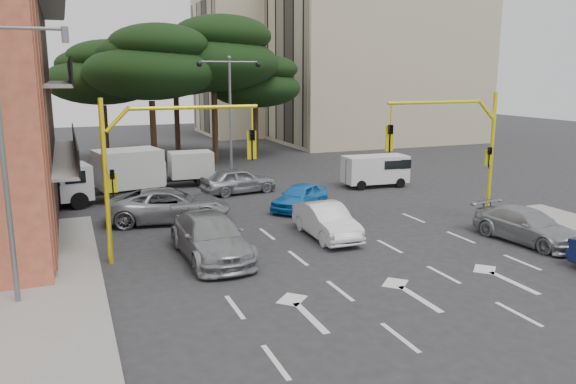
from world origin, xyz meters
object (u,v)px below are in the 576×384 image
car_silver_cross_a (170,205)px  van_white (375,171)px  car_silver_parked (527,226)px  street_lamp_center (230,96)px  street_lamp_left (10,149)px  box_truck_a (110,176)px  car_silver_wagon (211,237)px  car_silver_cross_b (239,180)px  box_truck_b (178,169)px  signal_mast_right (461,140)px  car_white_hatch (326,221)px  car_blue_compact (300,197)px  signal_mast_left (156,156)px

car_silver_cross_a → van_white: size_ratio=1.45×
car_silver_parked → street_lamp_center: bearing=106.0°
street_lamp_left → box_truck_a: bearing=75.5°
car_silver_wagon → car_silver_parked: car_silver_wagon is taller
car_silver_cross_b → box_truck_b: 4.39m
street_lamp_center → car_silver_parked: bearing=-66.6°
car_silver_cross_a → box_truck_b: box_truck_b is taller
signal_mast_right → van_white: (0.92, 9.01, -2.91)m
car_white_hatch → box_truck_b: box_truck_b is taller
car_blue_compact → car_silver_cross_b: 5.31m
signal_mast_right → signal_mast_left: size_ratio=1.00×
signal_mast_left → car_silver_wagon: bearing=-20.7°
car_silver_cross_b → car_silver_parked: size_ratio=0.93×
car_silver_wagon → box_truck_b: 14.26m
street_lamp_left → signal_mast_left: bearing=33.7°
signal_mast_right → box_truck_b: size_ratio=1.39×
box_truck_a → car_silver_cross_a: bearing=-169.5°
signal_mast_left → car_silver_parked: bearing=-13.7°
street_lamp_center → car_silver_parked: street_lamp_center is taller
box_truck_a → car_white_hatch: bearing=-154.6°
street_lamp_left → street_lamp_center: street_lamp_left is taller
car_silver_cross_a → car_silver_parked: size_ratio=1.19×
signal_mast_left → box_truck_b: 14.19m
car_silver_wagon → box_truck_a: box_truck_a is taller
street_lamp_center → car_blue_compact: street_lamp_center is taller
signal_mast_right → car_blue_compact: bearing=137.9°
street_lamp_left → car_white_hatch: (11.48, 3.13, -4.01)m
box_truck_a → box_truck_b: size_ratio=1.30×
car_blue_compact → car_silver_wagon: bearing=-84.1°
street_lamp_center → car_silver_wagon: street_lamp_center is taller
signal_mast_left → street_lamp_left: 5.46m
signal_mast_left → car_white_hatch: size_ratio=1.38×
signal_mast_right → box_truck_a: bearing=143.6°
car_silver_cross_a → car_silver_cross_b: bearing=-33.9°
car_silver_cross_b → van_white: van_white is taller
car_silver_parked → box_truck_a: bearing=129.7°
car_silver_cross_a → car_silver_cross_b: (4.84, 4.97, -0.03)m
street_lamp_center → car_silver_cross_b: bearing=-100.0°
car_blue_compact → car_silver_cross_a: bearing=-128.2°
car_silver_parked → van_white: 12.53m
van_white → car_silver_cross_b: bearing=-93.8°
street_lamp_left → car_silver_cross_a: 10.77m
street_lamp_center → signal_mast_right: bearing=-64.1°
street_lamp_left → car_silver_cross_b: 17.38m
car_silver_parked → van_white: (0.12, 12.53, 0.29)m
car_silver_parked → signal_mast_right: bearing=95.3°
signal_mast_right → car_blue_compact: size_ratio=1.54×
box_truck_a → street_lamp_left: bearing=154.0°
car_blue_compact → car_silver_wagon: car_silver_wagon is taller
street_lamp_center → car_silver_parked: (7.60, -17.53, -4.74)m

